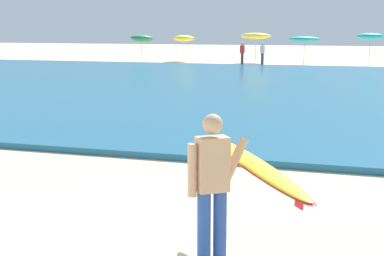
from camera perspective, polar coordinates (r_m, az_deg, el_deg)
sea at (r=24.90m, az=8.00°, el=4.07°), size 120.00×28.00×0.14m
surfer_with_board at (r=6.28m, az=4.22°, el=-4.78°), size 1.75×2.31×1.73m
beach_umbrella_0 at (r=44.28m, az=-5.09°, el=8.96°), size 1.73×1.78×2.15m
beach_umbrella_1 at (r=45.19m, az=-0.83°, el=9.00°), size 1.71×1.73×2.07m
beach_umbrella_2 at (r=43.18m, az=6.43°, el=9.17°), size 2.28×2.30×2.31m
beach_umbrella_3 at (r=41.46m, az=11.23°, el=8.75°), size 2.21×2.23×2.07m
beach_umbrella_4 at (r=41.55m, az=17.47°, el=8.77°), size 1.80×1.83×2.31m
beachgoer_near_row_left at (r=40.74m, az=5.07°, el=7.52°), size 0.32×0.20×1.58m
beachgoer_near_row_mid at (r=40.40m, az=7.08°, el=7.46°), size 0.32×0.20×1.58m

